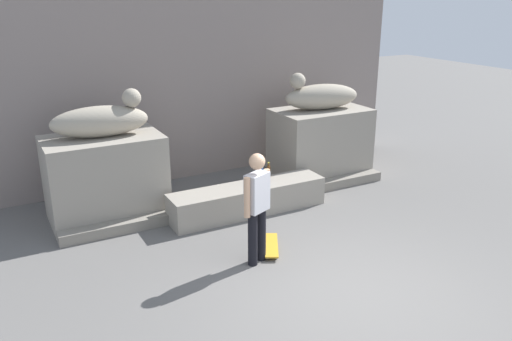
% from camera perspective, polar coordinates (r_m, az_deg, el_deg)
% --- Properties ---
extents(ground_plane, '(40.00, 40.00, 0.00)m').
position_cam_1_polar(ground_plane, '(7.18, 10.87, -13.18)').
color(ground_plane, '#605E5B').
extents(facade_wall, '(9.68, 0.60, 6.82)m').
position_cam_1_polar(facade_wall, '(11.04, -7.51, 16.95)').
color(facade_wall, gray).
rests_on(facade_wall, ground_plane).
extents(pedestal_left, '(1.95, 1.21, 1.46)m').
position_cam_1_polar(pedestal_left, '(9.38, -16.10, -0.73)').
color(pedestal_left, gray).
rests_on(pedestal_left, ground_plane).
extents(pedestal_right, '(1.95, 1.21, 1.46)m').
position_cam_1_polar(pedestal_right, '(11.13, 6.97, 2.98)').
color(pedestal_right, gray).
rests_on(pedestal_right, ground_plane).
extents(statue_reclining_left, '(1.64, 0.70, 0.78)m').
position_cam_1_polar(statue_reclining_left, '(9.11, -16.46, 5.31)').
color(statue_reclining_left, '#A39987').
rests_on(statue_reclining_left, pedestal_left).
extents(statue_reclining_right, '(1.67, 0.80, 0.78)m').
position_cam_1_polar(statue_reclining_right, '(10.88, 7.01, 8.10)').
color(statue_reclining_right, '#A39987').
rests_on(statue_reclining_right, pedestal_right).
extents(ledge_block, '(2.89, 0.63, 0.51)m').
position_cam_1_polar(ledge_block, '(9.35, -0.87, -3.14)').
color(ledge_block, gray).
rests_on(ledge_block, ground_plane).
extents(skater, '(0.50, 0.33, 1.67)m').
position_cam_1_polar(skater, '(7.42, 0.11, -3.67)').
color(skater, black).
rests_on(skater, ground_plane).
extents(skateboard, '(0.56, 0.80, 0.08)m').
position_cam_1_polar(skateboard, '(8.14, 1.69, -8.17)').
color(skateboard, gold).
rests_on(skateboard, ground_plane).
extents(bottle_brown, '(0.06, 0.06, 0.29)m').
position_cam_1_polar(bottle_brown, '(9.64, 1.38, -0.06)').
color(bottle_brown, '#593314').
rests_on(bottle_brown, ledge_block).
extents(bottle_blue, '(0.07, 0.07, 0.32)m').
position_cam_1_polar(bottle_blue, '(9.34, 0.69, -0.58)').
color(bottle_blue, '#194C99').
rests_on(bottle_blue, ledge_block).
extents(stair_step, '(6.44, 0.50, 0.19)m').
position_cam_1_polar(stair_step, '(9.73, -1.94, -3.26)').
color(stair_step, gray).
rests_on(stair_step, ground_plane).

